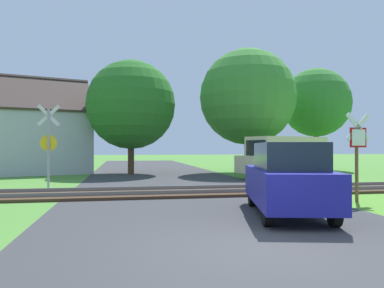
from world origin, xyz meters
name	(u,v)px	position (x,y,z in m)	size (l,w,h in m)	color
ground_plane	(258,250)	(0.00, 0.00, 0.00)	(160.00, 160.00, 0.00)	#4C8433
road_asphalt	(225,225)	(0.00, 2.00, 0.00)	(8.15, 80.00, 0.01)	#38383A
rail_track	(183,192)	(0.00, 7.51, 0.06)	(60.00, 2.60, 0.22)	#422D1E
stop_sign_near	(357,148)	(4.88, 4.51, 1.64)	(0.87, 0.19, 2.72)	brown
crossing_sign_far	(48,141)	(-5.06, 9.94, 1.93)	(0.87, 0.20, 3.39)	#9E9EA5
house	(22,140)	(-8.57, 20.02, 2.16)	(9.80, 8.50, 6.35)	#B7B7BC
tree_right	(248,97)	(5.90, 17.58, 4.97)	(6.27, 6.27, 8.11)	#513823
tree_center	(131,105)	(-1.63, 17.95, 4.34)	(5.56, 5.56, 7.12)	#513823
tree_far	(316,103)	(12.30, 20.40, 5.06)	(5.18, 5.18, 7.67)	#513823
mail_truck	(284,155)	(6.42, 13.17, 1.24)	(5.23, 3.27, 2.24)	beige
parked_car	(287,179)	(1.83, 2.85, 0.89)	(2.49, 4.27, 1.78)	navy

